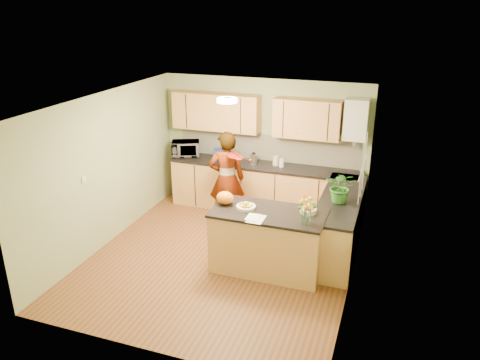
% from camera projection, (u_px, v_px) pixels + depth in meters
% --- Properties ---
extents(floor, '(4.50, 4.50, 0.00)m').
position_uv_depth(floor, '(222.00, 258.00, 7.43)').
color(floor, brown).
rests_on(floor, ground).
extents(ceiling, '(4.00, 4.50, 0.02)m').
position_uv_depth(ceiling, '(220.00, 101.00, 6.54)').
color(ceiling, white).
rests_on(ceiling, wall_back).
extents(wall_back, '(4.00, 0.02, 2.50)m').
position_uv_depth(wall_back, '(264.00, 144.00, 8.97)').
color(wall_back, gray).
rests_on(wall_back, floor).
extents(wall_front, '(4.00, 0.02, 2.50)m').
position_uv_depth(wall_front, '(144.00, 257.00, 5.00)').
color(wall_front, gray).
rests_on(wall_front, floor).
extents(wall_left, '(0.02, 4.50, 2.50)m').
position_uv_depth(wall_left, '(106.00, 170.00, 7.60)').
color(wall_left, gray).
rests_on(wall_left, floor).
extents(wall_right, '(0.02, 4.50, 2.50)m').
position_uv_depth(wall_right, '(357.00, 202.00, 6.37)').
color(wall_right, gray).
rests_on(wall_right, floor).
extents(back_counter, '(3.64, 0.62, 0.94)m').
position_uv_depth(back_counter, '(263.00, 188.00, 8.95)').
color(back_counter, tan).
rests_on(back_counter, floor).
extents(right_counter, '(0.62, 2.24, 0.94)m').
position_uv_depth(right_counter, '(340.00, 224.00, 7.49)').
color(right_counter, tan).
rests_on(right_counter, floor).
extents(splashback, '(3.60, 0.02, 0.52)m').
position_uv_depth(splashback, '(268.00, 147.00, 8.94)').
color(splashback, white).
rests_on(splashback, back_counter).
extents(upper_cabinets, '(3.20, 0.34, 0.70)m').
position_uv_depth(upper_cabinets, '(253.00, 114.00, 8.66)').
color(upper_cabinets, tan).
rests_on(upper_cabinets, wall_back).
extents(boiler, '(0.40, 0.30, 0.86)m').
position_uv_depth(boiler, '(356.00, 120.00, 8.07)').
color(boiler, silver).
rests_on(boiler, wall_back).
extents(window_right, '(0.01, 1.30, 1.05)m').
position_uv_depth(window_right, '(363.00, 168.00, 6.79)').
color(window_right, silver).
rests_on(window_right, wall_right).
extents(light_switch, '(0.02, 0.09, 0.09)m').
position_uv_depth(light_switch, '(84.00, 179.00, 7.05)').
color(light_switch, silver).
rests_on(light_switch, wall_left).
extents(ceiling_lamp, '(0.30, 0.30, 0.07)m').
position_uv_depth(ceiling_lamp, '(227.00, 100.00, 6.81)').
color(ceiling_lamp, '#FFEABF').
rests_on(ceiling_lamp, ceiling).
extents(peninsula_island, '(1.66, 0.85, 0.95)m').
position_uv_depth(peninsula_island, '(268.00, 241.00, 6.96)').
color(peninsula_island, tan).
rests_on(peninsula_island, floor).
extents(fruit_dish, '(0.29, 0.29, 0.10)m').
position_uv_depth(fruit_dish, '(246.00, 206.00, 6.89)').
color(fruit_dish, beige).
rests_on(fruit_dish, peninsula_island).
extents(orange_bowl, '(0.24, 0.24, 0.14)m').
position_uv_depth(orange_bowl, '(308.00, 209.00, 6.73)').
color(orange_bowl, beige).
rests_on(orange_bowl, peninsula_island).
extents(flower_vase, '(0.24, 0.24, 0.44)m').
position_uv_depth(flower_vase, '(308.00, 204.00, 6.35)').
color(flower_vase, silver).
rests_on(flower_vase, peninsula_island).
extents(orange_bag, '(0.32, 0.29, 0.20)m').
position_uv_depth(orange_bag, '(225.00, 198.00, 7.02)').
color(orange_bag, orange).
rests_on(orange_bag, peninsula_island).
extents(papers, '(0.22, 0.30, 0.01)m').
position_uv_depth(papers, '(256.00, 219.00, 6.56)').
color(papers, white).
rests_on(papers, peninsula_island).
extents(violinist, '(0.74, 0.63, 1.74)m').
position_uv_depth(violinist, '(227.00, 179.00, 8.27)').
color(violinist, '#E3AB8B').
rests_on(violinist, floor).
extents(violin, '(0.71, 0.61, 0.18)m').
position_uv_depth(violin, '(233.00, 156.00, 7.83)').
color(violin, '#4D0904').
rests_on(violin, violinist).
extents(microwave, '(0.63, 0.54, 0.29)m').
position_uv_depth(microwave, '(186.00, 149.00, 9.24)').
color(microwave, silver).
rests_on(microwave, back_counter).
extents(blue_box, '(0.30, 0.25, 0.22)m').
position_uv_depth(blue_box, '(221.00, 155.00, 8.99)').
color(blue_box, '#213E99').
rests_on(blue_box, back_counter).
extents(kettle, '(0.14, 0.14, 0.27)m').
position_uv_depth(kettle, '(254.00, 158.00, 8.78)').
color(kettle, '#AEADB2').
rests_on(kettle, back_counter).
extents(jar_cream, '(0.11, 0.11, 0.17)m').
position_uv_depth(jar_cream, '(276.00, 161.00, 8.73)').
color(jar_cream, beige).
rests_on(jar_cream, back_counter).
extents(jar_white, '(0.12, 0.12, 0.15)m').
position_uv_depth(jar_white, '(282.00, 163.00, 8.65)').
color(jar_white, silver).
rests_on(jar_white, back_counter).
extents(potted_plant, '(0.48, 0.42, 0.51)m').
position_uv_depth(potted_plant, '(341.00, 187.00, 7.05)').
color(potted_plant, '#2D7226').
rests_on(potted_plant, right_counter).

